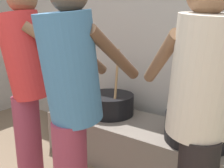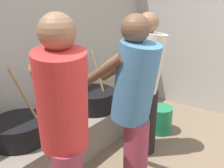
{
  "view_description": "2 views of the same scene",
  "coord_description": "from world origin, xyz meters",
  "px_view_note": "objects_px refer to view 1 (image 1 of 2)",
  "views": [
    {
      "loc": [
        1.11,
        0.2,
        1.25
      ],
      "look_at": [
        0.37,
        1.24,
        0.95
      ],
      "focal_mm": 37.29,
      "sensor_mm": 36.0,
      "label": 1
    },
    {
      "loc": [
        -1.26,
        0.2,
        1.64
      ],
      "look_at": [
        0.26,
        1.34,
        0.96
      ],
      "focal_mm": 39.16,
      "sensor_mm": 36.0,
      "label": 2
    }
  ],
  "objects_px": {
    "cooking_pot_secondary": "(198,127)",
    "cook_in_blue_shirt": "(72,98)",
    "cooking_pot_main": "(110,104)",
    "cook_in_cream_shirt": "(200,111)",
    "cook_in_red_shirt": "(28,78)"
  },
  "relations": [
    {
      "from": "cook_in_blue_shirt",
      "to": "cooking_pot_main",
      "type": "bearing_deg",
      "value": 114.18
    },
    {
      "from": "cook_in_blue_shirt",
      "to": "cook_in_cream_shirt",
      "type": "height_order",
      "value": "cook_in_blue_shirt"
    },
    {
      "from": "cooking_pot_main",
      "to": "cook_in_blue_shirt",
      "type": "height_order",
      "value": "cook_in_blue_shirt"
    },
    {
      "from": "cooking_pot_main",
      "to": "cook_in_cream_shirt",
      "type": "height_order",
      "value": "cook_in_cream_shirt"
    },
    {
      "from": "cooking_pot_main",
      "to": "cook_in_red_shirt",
      "type": "relative_size",
      "value": 0.42
    },
    {
      "from": "cooking_pot_main",
      "to": "cook_in_blue_shirt",
      "type": "distance_m",
      "value": 1.09
    },
    {
      "from": "cook_in_red_shirt",
      "to": "cooking_pot_secondary",
      "type": "bearing_deg",
      "value": 33.49
    },
    {
      "from": "cook_in_blue_shirt",
      "to": "cook_in_red_shirt",
      "type": "xyz_separation_m",
      "value": [
        -0.59,
        0.13,
        0.02
      ]
    },
    {
      "from": "cooking_pot_secondary",
      "to": "cook_in_blue_shirt",
      "type": "distance_m",
      "value": 1.04
    },
    {
      "from": "cook_in_cream_shirt",
      "to": "cook_in_red_shirt",
      "type": "bearing_deg",
      "value": -174.34
    },
    {
      "from": "cooking_pot_secondary",
      "to": "cook_in_cream_shirt",
      "type": "relative_size",
      "value": 0.45
    },
    {
      "from": "cooking_pot_main",
      "to": "cook_in_cream_shirt",
      "type": "distance_m",
      "value": 1.3
    },
    {
      "from": "cooking_pot_secondary",
      "to": "cook_in_blue_shirt",
      "type": "bearing_deg",
      "value": -120.07
    },
    {
      "from": "cooking_pot_main",
      "to": "cook_in_cream_shirt",
      "type": "relative_size",
      "value": 0.43
    },
    {
      "from": "cook_in_blue_shirt",
      "to": "cook_in_cream_shirt",
      "type": "xyz_separation_m",
      "value": [
        0.63,
        0.25,
        -0.02
      ]
    }
  ]
}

